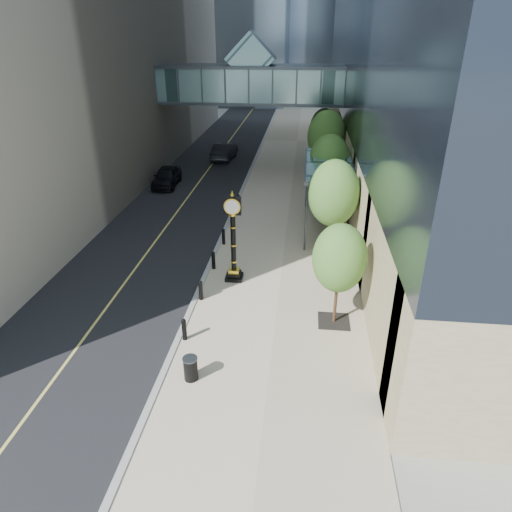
# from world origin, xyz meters

# --- Properties ---
(ground) EXTENTS (320.00, 320.00, 0.00)m
(ground) POSITION_xyz_m (0.00, 0.00, 0.00)
(ground) COLOR gray
(ground) RESTS_ON ground
(road) EXTENTS (8.00, 180.00, 0.02)m
(road) POSITION_xyz_m (-7.00, 40.00, 0.01)
(road) COLOR black
(road) RESTS_ON ground
(sidewalk) EXTENTS (8.00, 180.00, 0.06)m
(sidewalk) POSITION_xyz_m (1.00, 40.00, 0.03)
(sidewalk) COLOR tan
(sidewalk) RESTS_ON ground
(curb) EXTENTS (0.25, 180.00, 0.07)m
(curb) POSITION_xyz_m (-3.00, 40.00, 0.04)
(curb) COLOR gray
(curb) RESTS_ON ground
(skywalk) EXTENTS (17.00, 4.20, 5.80)m
(skywalk) POSITION_xyz_m (-3.00, 28.00, 7.71)
(skywalk) COLOR slate
(skywalk) RESTS_ON ground
(entrance_canopy) EXTENTS (3.00, 8.00, 4.38)m
(entrance_canopy) POSITION_xyz_m (3.48, 14.00, 4.19)
(entrance_canopy) COLOR #383F44
(entrance_canopy) RESTS_ON ground
(bollard_row) EXTENTS (0.20, 16.20, 0.90)m
(bollard_row) POSITION_xyz_m (-2.70, 9.00, 0.51)
(bollard_row) COLOR black
(bollard_row) RESTS_ON sidewalk
(street_trees) EXTENTS (3.03, 28.45, 6.22)m
(street_trees) POSITION_xyz_m (3.60, 17.25, 3.87)
(street_trees) COLOR black
(street_trees) RESTS_ON sidewalk
(street_clock) EXTENTS (0.88, 0.88, 4.68)m
(street_clock) POSITION_xyz_m (-1.42, 6.39, 2.09)
(street_clock) COLOR black
(street_clock) RESTS_ON sidewalk
(trash_bin) EXTENTS (0.55, 0.55, 0.90)m
(trash_bin) POSITION_xyz_m (-1.86, -1.35, 0.51)
(trash_bin) COLOR black
(trash_bin) RESTS_ON sidewalk
(pedestrian) EXTENTS (0.72, 0.59, 1.70)m
(pedestrian) POSITION_xyz_m (3.97, 13.91, 0.91)
(pedestrian) COLOR #A2A095
(pedestrian) RESTS_ON sidewalk
(car_near) EXTENTS (2.03, 4.67, 1.57)m
(car_near) POSITION_xyz_m (-9.44, 21.77, 0.80)
(car_near) COLOR black
(car_near) RESTS_ON road
(car_far) EXTENTS (2.06, 5.09, 1.64)m
(car_far) POSITION_xyz_m (-6.13, 31.01, 0.84)
(car_far) COLOR #222327
(car_far) RESTS_ON road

